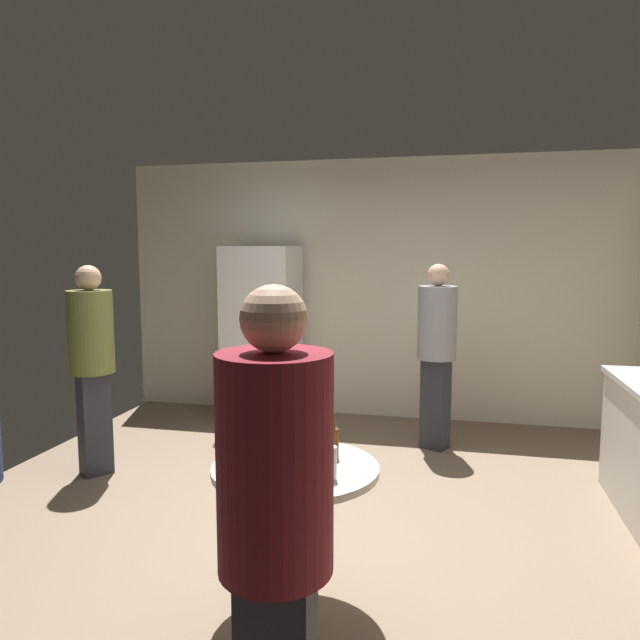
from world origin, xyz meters
TOP-DOWN VIEW (x-y plane):
  - ground_plane at (0.00, 0.00)m, footprint 5.20×5.20m
  - wall_back at (0.00, 2.63)m, footprint 5.32×0.06m
  - refrigerator at (-1.05, 2.20)m, footprint 0.70×0.68m
  - foreground_table at (0.15, -0.92)m, footprint 0.80×0.80m
  - beer_bottle_amber at (0.06, -1.11)m, footprint 0.06×0.06m
  - beer_bottle_brown at (0.30, -0.78)m, footprint 0.06×0.06m
  - beer_bottle_green at (-0.07, -0.98)m, footprint 0.06×0.06m
  - beer_bottle_clear at (0.35, -1.05)m, footprint 0.06×0.06m
  - plastic_cup_red at (0.09, -0.74)m, footprint 0.08×0.08m
  - person_in_maroon_shirt at (0.38, -1.96)m, footprint 0.35×0.35m
  - person_in_gray_shirt at (0.73, 1.67)m, footprint 0.46×0.46m
  - person_in_olive_shirt at (-1.86, 0.46)m, footprint 0.47×0.47m

SIDE VIEW (x-z plane):
  - ground_plane at x=0.00m, z-range -0.10..0.00m
  - foreground_table at x=0.15m, z-range 0.26..1.00m
  - plastic_cup_red at x=0.09m, z-range 0.73..0.85m
  - beer_bottle_amber at x=0.06m, z-range 0.70..0.93m
  - beer_bottle_brown at x=0.30m, z-range 0.70..0.93m
  - beer_bottle_green at x=-0.07m, z-range 0.70..0.93m
  - beer_bottle_clear at x=0.35m, z-range 0.70..0.93m
  - refrigerator at x=-1.05m, z-range 0.00..1.80m
  - person_in_gray_shirt at x=0.73m, z-range 0.14..1.78m
  - person_in_olive_shirt at x=-1.86m, z-range 0.14..1.78m
  - person_in_maroon_shirt at x=0.38m, z-range 0.14..1.80m
  - wall_back at x=0.00m, z-range 0.00..2.70m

